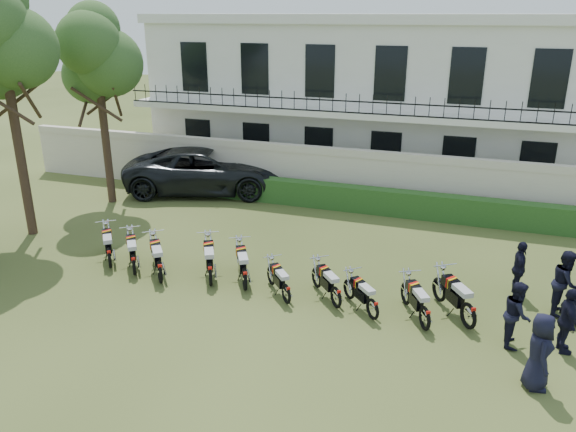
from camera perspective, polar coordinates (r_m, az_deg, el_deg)
name	(u,v)px	position (r m, az deg, el deg)	size (l,w,h in m)	color
ground	(270,285)	(16.43, -1.82, -7.01)	(100.00, 100.00, 0.00)	#38441B
perimeter_wall	(340,175)	(23.15, 5.27, 4.14)	(30.00, 0.35, 2.30)	beige
hedge	(359,199)	(22.39, 7.19, 1.72)	(18.00, 0.60, 1.00)	#1F491A
building	(371,94)	(28.36, 8.47, 12.17)	(20.40, 9.60, 7.40)	silver
tree_west_mid	(2,39)	(20.81, -27.08, 15.75)	(3.40, 3.20, 8.82)	#473323
tree_west_near	(97,56)	(23.53, -18.83, 15.15)	(3.40, 3.20, 7.90)	#473323
motorcycle_0	(109,253)	(18.07, -17.73, -3.61)	(1.33, 1.67, 1.11)	black
motorcycle_1	(133,260)	(17.39, -15.44, -4.32)	(1.28, 1.68, 1.10)	black
motorcycle_2	(159,267)	(16.69, -12.93, -5.07)	(1.38, 1.74, 1.15)	black
motorcycle_3	(210,269)	(16.28, -7.92, -5.36)	(1.12, 1.92, 1.16)	black
motorcycle_4	(245,274)	(15.92, -4.44, -5.90)	(1.11, 1.85, 1.12)	black
motorcycle_5	(286,289)	(15.21, -0.17, -7.44)	(1.22, 1.40, 0.96)	black
motorcycle_6	(336,292)	(15.05, 4.92, -7.74)	(1.27, 1.48, 1.02)	black
motorcycle_7	(373,304)	(14.64, 8.61, -8.86)	(1.27, 1.36, 0.97)	black
motorcycle_8	(425,313)	(14.41, 13.77, -9.54)	(1.02, 1.76, 1.06)	black
motorcycle_9	(469,310)	(14.74, 17.91, -9.06)	(1.27, 1.83, 1.16)	black
suv	(207,170)	(24.82, -8.26, 4.61)	(3.21, 6.95, 1.93)	black
officer_0	(539,352)	(12.99, 24.16, -12.45)	(0.84, 0.55, 1.72)	black
officer_1	(517,314)	(14.36, 22.24, -9.19)	(0.79, 0.62, 1.62)	black
officer_2	(567,321)	(14.53, 26.49, -9.53)	(0.95, 0.39, 1.62)	black
officer_4	(565,283)	(16.27, 26.35, -6.08)	(0.85, 0.66, 1.76)	black
officer_5	(519,269)	(16.81, 22.43, -4.97)	(0.93, 0.39, 1.59)	black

